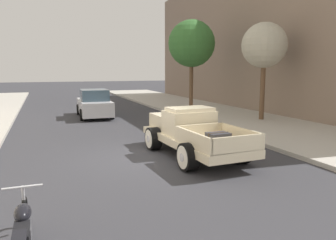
% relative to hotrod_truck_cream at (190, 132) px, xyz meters
% --- Properties ---
extents(ground_plane, '(140.00, 140.00, 0.00)m').
position_rel_hotrod_truck_cream_xyz_m(ground_plane, '(-1.57, 0.26, -0.75)').
color(ground_plane, '#333338').
extents(sidewalk_right, '(5.50, 64.00, 0.15)m').
position_rel_hotrod_truck_cream_xyz_m(sidewalk_right, '(5.68, 0.26, -0.68)').
color(sidewalk_right, '#ADA89E').
rests_on(sidewalk_right, ground).
extents(building_right_storefront, '(12.00, 28.00, 10.07)m').
position_rel_hotrod_truck_cream_xyz_m(building_right_storefront, '(14.43, 11.23, 4.28)').
color(building_right_storefront, '#7F6B5B').
rests_on(building_right_storefront, ground).
extents(hotrod_truck_cream, '(2.34, 5.00, 1.58)m').
position_rel_hotrod_truck_cream_xyz_m(hotrod_truck_cream, '(0.00, 0.00, 0.00)').
color(hotrod_truck_cream, beige).
rests_on(hotrod_truck_cream, ground).
extents(motorcycle_parked, '(0.62, 2.12, 0.93)m').
position_rel_hotrod_truck_cream_xyz_m(motorcycle_parked, '(-4.92, -4.67, -0.31)').
color(motorcycle_parked, black).
rests_on(motorcycle_parked, ground).
extents(car_background_silver, '(1.97, 4.35, 1.65)m').
position_rel_hotrod_truck_cream_xyz_m(car_background_silver, '(-1.68, 10.05, 0.01)').
color(car_background_silver, '#B7B7BC').
rests_on(car_background_silver, ground).
extents(street_tree_nearest, '(2.38, 2.38, 5.11)m').
position_rel_hotrod_truck_cream_xyz_m(street_tree_nearest, '(6.48, 4.91, 3.28)').
color(street_tree_nearest, brown).
rests_on(street_tree_nearest, sidewalk_right).
extents(street_tree_second, '(3.05, 3.05, 5.86)m').
position_rel_hotrod_truck_cream_xyz_m(street_tree_second, '(4.70, 10.13, 3.71)').
color(street_tree_second, brown).
rests_on(street_tree_second, sidewalk_right).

